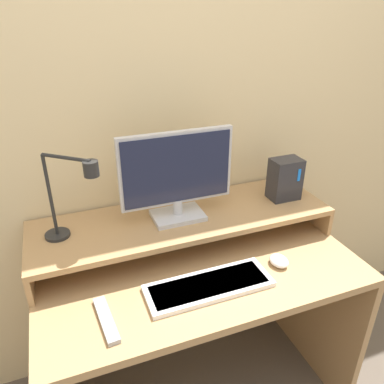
# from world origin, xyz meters

# --- Properties ---
(wall_back) EXTENTS (6.00, 0.05, 2.50)m
(wall_back) POSITION_xyz_m (0.00, 0.69, 1.25)
(wall_back) COLOR beige
(wall_back) RESTS_ON ground_plane
(desk) EXTENTS (1.18, 0.66, 0.71)m
(desk) POSITION_xyz_m (0.00, 0.33, 0.51)
(desk) COLOR #A87F51
(desk) RESTS_ON ground_plane
(monitor_shelf) EXTENTS (1.18, 0.36, 0.12)m
(monitor_shelf) POSITION_xyz_m (0.00, 0.48, 0.82)
(monitor_shelf) COLOR #A87F51
(monitor_shelf) RESTS_ON desk
(monitor) EXTENTS (0.43, 0.14, 0.35)m
(monitor) POSITION_xyz_m (-0.03, 0.48, 1.02)
(monitor) COLOR #BCBCC1
(monitor) RESTS_ON monitor_shelf
(desk_lamp) EXTENTS (0.20, 0.18, 0.32)m
(desk_lamp) POSITION_xyz_m (-0.41, 0.45, 1.01)
(desk_lamp) COLOR black
(desk_lamp) RESTS_ON monitor_shelf
(router_dock) EXTENTS (0.13, 0.09, 0.18)m
(router_dock) POSITION_xyz_m (0.45, 0.47, 0.92)
(router_dock) COLOR #28282D
(router_dock) RESTS_ON monitor_shelf
(keyboard) EXTENTS (0.44, 0.15, 0.02)m
(keyboard) POSITION_xyz_m (-0.02, 0.18, 0.72)
(keyboard) COLOR white
(keyboard) RESTS_ON desk
(mouse) EXTENTS (0.06, 0.08, 0.03)m
(mouse) POSITION_xyz_m (0.28, 0.21, 0.73)
(mouse) COLOR white
(mouse) RESTS_ON desk
(remote_control) EXTENTS (0.05, 0.20, 0.02)m
(remote_control) POSITION_xyz_m (-0.37, 0.16, 0.72)
(remote_control) COLOR #99999E
(remote_control) RESTS_ON desk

